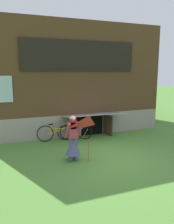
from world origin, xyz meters
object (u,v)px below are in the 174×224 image
(kite, at_px, (89,127))
(person, at_px, (73,142))
(bicycle_yellow, at_px, (57,132))
(bicycle_blue, at_px, (75,132))

(kite, bearing_deg, person, 127.56)
(kite, bearing_deg, bicycle_yellow, 98.15)
(person, distance_m, bicycle_yellow, 2.44)
(bicycle_blue, bearing_deg, kite, -81.94)
(person, relative_size, kite, 1.02)
(kite, bearing_deg, bicycle_blue, 81.95)
(person, xyz_separation_m, kite, (0.40, -0.53, 0.61))
(bicycle_blue, distance_m, bicycle_yellow, 0.83)
(person, distance_m, bicycle_blue, 2.49)
(kite, height_order, bicycle_yellow, kite)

